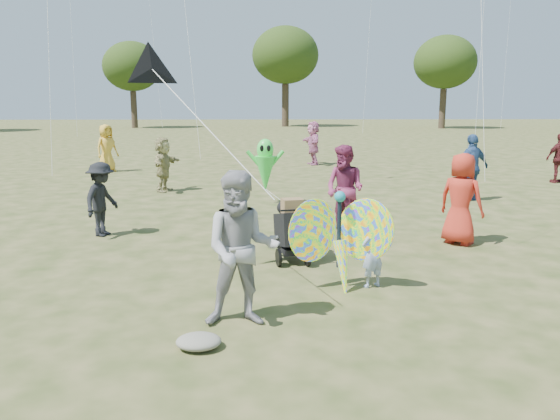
# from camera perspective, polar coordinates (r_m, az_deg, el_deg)

# --- Properties ---
(ground) EXTENTS (160.00, 160.00, 0.00)m
(ground) POSITION_cam_1_polar(r_m,az_deg,el_deg) (7.05, 2.03, -11.20)
(ground) COLOR #51592B
(ground) RESTS_ON ground
(child_girl) EXTENTS (0.44, 0.38, 1.01)m
(child_girl) POSITION_cam_1_polar(r_m,az_deg,el_deg) (8.12, 9.64, -4.52)
(child_girl) COLOR #97A8D5
(child_girl) RESTS_ON ground
(adult_man) EXTENTS (0.95, 0.75, 1.90)m
(adult_man) POSITION_cam_1_polar(r_m,az_deg,el_deg) (6.58, -4.04, -4.11)
(adult_man) COLOR #9A989E
(adult_man) RESTS_ON ground
(grey_bag) EXTENTS (0.51, 0.41, 0.16)m
(grey_bag) POSITION_cam_1_polar(r_m,az_deg,el_deg) (6.29, -8.50, -13.43)
(grey_bag) COLOR slate
(grey_bag) RESTS_ON ground
(crowd_a) EXTENTS (1.00, 1.00, 1.75)m
(crowd_a) POSITION_cam_1_polar(r_m,az_deg,el_deg) (10.93, 18.40, 1.10)
(crowd_a) COLOR red
(crowd_a) RESTS_ON ground
(crowd_b) EXTENTS (0.82, 1.10, 1.51)m
(crowd_b) POSITION_cam_1_polar(r_m,az_deg,el_deg) (11.61, -18.14, 1.08)
(crowd_b) COLOR black
(crowd_b) RESTS_ON ground
(crowd_c) EXTENTS (1.17, 0.81, 1.84)m
(crowd_c) POSITION_cam_1_polar(r_m,az_deg,el_deg) (15.92, 19.40, 4.21)
(crowd_c) COLOR #2F4F82
(crowd_c) RESTS_ON ground
(crowd_d) EXTENTS (0.83, 1.61, 1.66)m
(crowd_d) POSITION_cam_1_polar(r_m,az_deg,el_deg) (16.99, -12.09, 4.69)
(crowd_d) COLOR #9A915F
(crowd_d) RESTS_ON ground
(crowd_e) EXTENTS (1.12, 1.12, 1.83)m
(crowd_e) POSITION_cam_1_polar(r_m,az_deg,el_deg) (11.37, 6.78, 2.17)
(crowd_e) COLOR #7E2A51
(crowd_e) RESTS_ON ground
(crowd_g) EXTENTS (1.03, 1.07, 1.84)m
(crowd_g) POSITION_cam_1_polar(r_m,az_deg,el_deg) (22.41, -17.65, 6.18)
(crowd_g) COLOR gold
(crowd_g) RESTS_ON ground
(crowd_h) EXTENTS (1.02, 0.52, 1.68)m
(crowd_h) POSITION_cam_1_polar(r_m,az_deg,el_deg) (20.63, 27.22, 4.84)
(crowd_h) COLOR #4E1A1D
(crowd_h) RESTS_ON ground
(crowd_j) EXTENTS (0.86, 1.82, 1.88)m
(crowd_j) POSITION_cam_1_polar(r_m,az_deg,el_deg) (23.83, 3.48, 7.00)
(crowd_j) COLOR #C36F9B
(crowd_j) RESTS_ON ground
(jogging_stroller) EXTENTS (0.63, 1.10, 1.09)m
(jogging_stroller) POSITION_cam_1_polar(r_m,az_deg,el_deg) (9.37, 1.25, -1.58)
(jogging_stroller) COLOR black
(jogging_stroller) RESTS_ON ground
(butterfly_kite) EXTENTS (1.74, 0.75, 1.65)m
(butterfly_kite) POSITION_cam_1_polar(r_m,az_deg,el_deg) (7.92, 6.34, -3.34)
(butterfly_kite) COLOR #F0254D
(butterfly_kite) RESTS_ON ground
(delta_kite_rig) EXTENTS (2.19, 2.03, 2.04)m
(delta_kite_rig) POSITION_cam_1_polar(r_m,az_deg,el_deg) (8.30, -13.17, 14.08)
(delta_kite_rig) COLOR black
(delta_kite_rig) RESTS_ON ground
(alien_kite) EXTENTS (1.12, 0.69, 1.74)m
(alien_kite) POSITION_cam_1_polar(r_m,az_deg,el_deg) (14.58, -1.55, 4.45)
(alien_kite) COLOR #36E749
(alien_kite) RESTS_ON ground
(tree_line) EXTENTS (91.78, 33.60, 10.79)m
(tree_line) POSITION_cam_1_polar(r_m,az_deg,el_deg) (51.83, 2.94, 15.83)
(tree_line) COLOR #3A2D21
(tree_line) RESTS_ON ground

